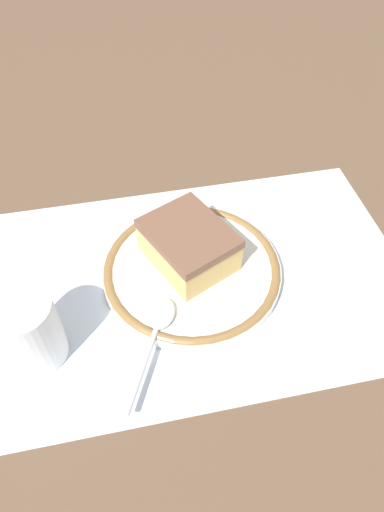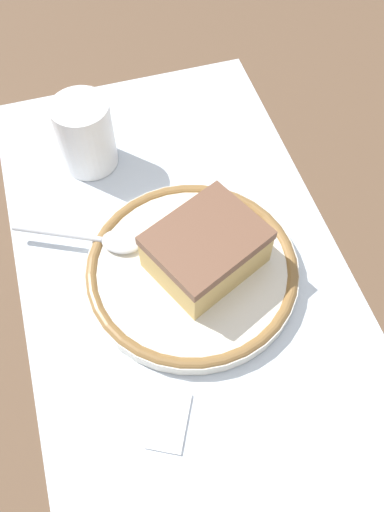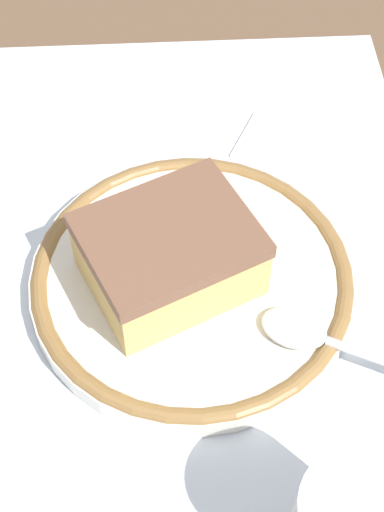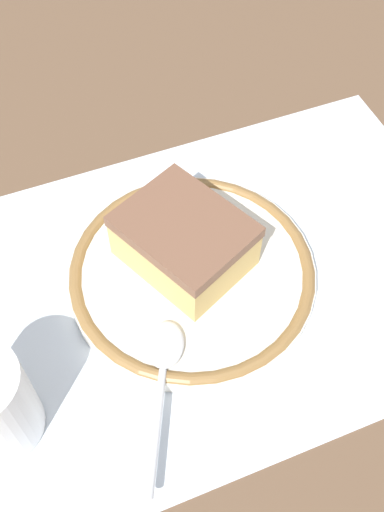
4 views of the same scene
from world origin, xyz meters
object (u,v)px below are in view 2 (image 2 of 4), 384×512
object	(u,v)px
spoon	(107,240)
cake_slice	(206,249)
sugar_packet	(169,420)
cup	(86,138)
plate	(192,270)

from	to	relation	value
spoon	cake_slice	bearing A→B (deg)	-120.38
spoon	sugar_packet	xyz separation A→B (m)	(-0.18, -0.01, -0.01)
spoon	sugar_packet	distance (m)	0.18
spoon	cup	distance (m)	0.12
cup	plate	bearing A→B (deg)	-159.09
cake_slice	spoon	size ratio (longest dim) A/B	0.98
plate	sugar_packet	distance (m)	0.14
cup	sugar_packet	world-z (taller)	cup
cake_slice	cup	world-z (taller)	cup
cake_slice	cup	bearing A→B (deg)	24.90
plate	spoon	world-z (taller)	spoon
cup	sugar_packet	bearing A→B (deg)	-178.58
spoon	cup	bearing A→B (deg)	-2.55
plate	spoon	bearing A→B (deg)	54.46
plate	cup	xyz separation A→B (m)	(0.17, 0.07, 0.03)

